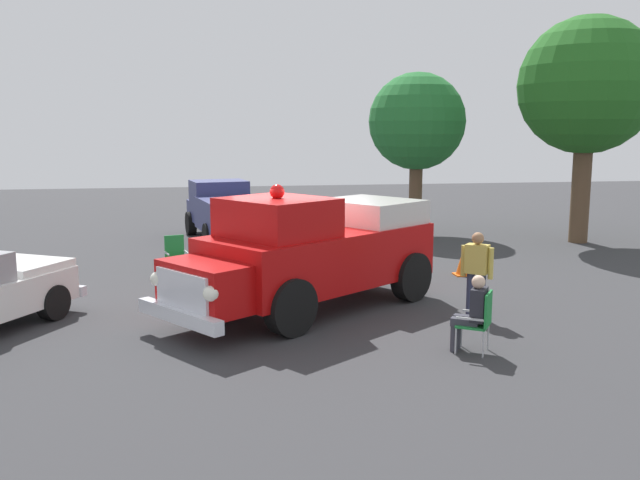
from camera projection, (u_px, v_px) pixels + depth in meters
ground_plane at (294, 302)px, 14.19m from camera, size 60.00×60.00×0.00m
vintage_fire_truck at (312, 251)px, 13.46m from camera, size 6.09×5.25×2.59m
parked_pickup at (225, 210)px, 22.15m from camera, size 2.76×5.06×1.90m
lawn_chair_near_truck at (480, 318)px, 10.88m from camera, size 0.68×0.68×1.02m
lawn_chair_spare at (176, 253)px, 16.61m from camera, size 0.61×0.61×1.02m
spectator_seated at (472, 310)px, 10.92m from camera, size 0.65×0.61×1.29m
spectator_standing at (477, 269)px, 12.88m from camera, size 0.54×0.50×1.68m
oak_tree_left at (417, 122)px, 23.25m from camera, size 3.35×3.35×5.57m
oak_tree_right at (587, 87)px, 21.05m from camera, size 4.28×4.28×7.12m
traffic_cone at (463, 263)px, 16.80m from camera, size 0.40×0.40×0.64m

